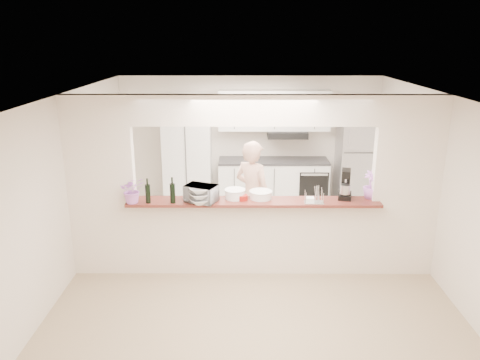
{
  "coord_description": "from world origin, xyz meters",
  "views": [
    {
      "loc": [
        -0.15,
        -5.99,
        3.2
      ],
      "look_at": [
        -0.18,
        0.3,
        1.27
      ],
      "focal_mm": 35.0,
      "sensor_mm": 36.0,
      "label": 1
    }
  ],
  "objects_px": {
    "refrigerator": "(357,165)",
    "person": "(253,196)",
    "toaster_oven": "(201,193)",
    "stand_mixer": "(345,185)"
  },
  "relations": [
    {
      "from": "refrigerator",
      "to": "stand_mixer",
      "type": "height_order",
      "value": "refrigerator"
    },
    {
      "from": "refrigerator",
      "to": "stand_mixer",
      "type": "relative_size",
      "value": 4.2
    },
    {
      "from": "person",
      "to": "refrigerator",
      "type": "bearing_deg",
      "value": -100.16
    },
    {
      "from": "refrigerator",
      "to": "toaster_oven",
      "type": "relative_size",
      "value": 4.13
    },
    {
      "from": "refrigerator",
      "to": "person",
      "type": "bearing_deg",
      "value": -137.8
    },
    {
      "from": "toaster_oven",
      "to": "person",
      "type": "relative_size",
      "value": 0.24
    },
    {
      "from": "stand_mixer",
      "to": "toaster_oven",
      "type": "bearing_deg",
      "value": -175.22
    },
    {
      "from": "refrigerator",
      "to": "person",
      "type": "relative_size",
      "value": 0.99
    },
    {
      "from": "refrigerator",
      "to": "stand_mixer",
      "type": "distance_m",
      "value": 2.74
    },
    {
      "from": "toaster_oven",
      "to": "stand_mixer",
      "type": "xyz_separation_m",
      "value": [
        1.95,
        0.16,
        0.07
      ]
    }
  ]
}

